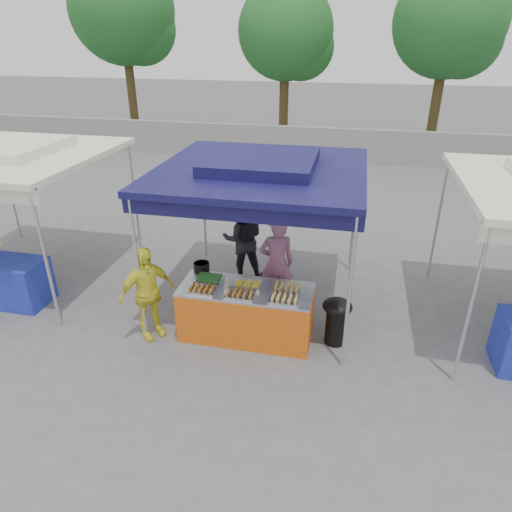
% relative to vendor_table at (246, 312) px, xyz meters
% --- Properties ---
extents(ground_plane, '(80.00, 80.00, 0.00)m').
position_rel_vendor_table_xyz_m(ground_plane, '(0.00, 0.10, -0.43)').
color(ground_plane, '#5D5C5F').
extents(back_wall, '(40.00, 0.25, 1.20)m').
position_rel_vendor_table_xyz_m(back_wall, '(0.00, 11.10, 0.17)').
color(back_wall, gray).
rests_on(back_wall, ground_plane).
extents(main_canopy, '(3.20, 3.20, 2.57)m').
position_rel_vendor_table_xyz_m(main_canopy, '(0.00, 1.07, 1.94)').
color(main_canopy, silver).
rests_on(main_canopy, ground_plane).
extents(neighbor_stall_left, '(3.20, 3.20, 2.57)m').
position_rel_vendor_table_xyz_m(neighbor_stall_left, '(-4.50, 0.67, 1.18)').
color(neighbor_stall_left, silver).
rests_on(neighbor_stall_left, ground_plane).
extents(tree_0, '(4.14, 4.14, 7.12)m').
position_rel_vendor_table_xyz_m(tree_0, '(-7.99, 13.22, 4.45)').
color(tree_0, '#433419').
rests_on(tree_0, ground_plane).
extents(tree_1, '(3.59, 3.54, 6.08)m').
position_rel_vendor_table_xyz_m(tree_1, '(-1.40, 13.00, 3.73)').
color(tree_1, '#433419').
rests_on(tree_1, ground_plane).
extents(tree_2, '(3.80, 3.79, 6.52)m').
position_rel_vendor_table_xyz_m(tree_2, '(4.27, 12.84, 4.03)').
color(tree_2, '#433419').
rests_on(tree_2, ground_plane).
extents(vendor_table, '(2.00, 0.80, 0.85)m').
position_rel_vendor_table_xyz_m(vendor_table, '(0.00, 0.00, 0.00)').
color(vendor_table, '#C75312').
rests_on(vendor_table, ground_plane).
extents(food_tray_fl, '(0.42, 0.30, 0.07)m').
position_rel_vendor_table_xyz_m(food_tray_fl, '(-0.61, -0.23, 0.46)').
color(food_tray_fl, silver).
rests_on(food_tray_fl, vendor_table).
extents(food_tray_fm, '(0.42, 0.30, 0.07)m').
position_rel_vendor_table_xyz_m(food_tray_fm, '(-0.03, -0.24, 0.46)').
color(food_tray_fm, silver).
rests_on(food_tray_fm, vendor_table).
extents(food_tray_fr, '(0.42, 0.30, 0.07)m').
position_rel_vendor_table_xyz_m(food_tray_fr, '(0.61, -0.24, 0.46)').
color(food_tray_fr, silver).
rests_on(food_tray_fr, vendor_table).
extents(food_tray_bl, '(0.42, 0.30, 0.07)m').
position_rel_vendor_table_xyz_m(food_tray_bl, '(-0.61, 0.10, 0.46)').
color(food_tray_bl, silver).
rests_on(food_tray_bl, vendor_table).
extents(food_tray_bm, '(0.42, 0.30, 0.07)m').
position_rel_vendor_table_xyz_m(food_tray_bm, '(0.01, 0.06, 0.46)').
color(food_tray_bm, silver).
rests_on(food_tray_bm, vendor_table).
extents(food_tray_br, '(0.42, 0.30, 0.07)m').
position_rel_vendor_table_xyz_m(food_tray_br, '(0.61, 0.09, 0.46)').
color(food_tray_br, silver).
rests_on(food_tray_br, vendor_table).
extents(cooking_pot, '(0.25, 0.25, 0.15)m').
position_rel_vendor_table_xyz_m(cooking_pot, '(-0.82, 0.38, 0.50)').
color(cooking_pot, black).
rests_on(cooking_pot, vendor_table).
extents(skewer_cup, '(0.08, 0.08, 0.10)m').
position_rel_vendor_table_xyz_m(skewer_cup, '(-0.24, -0.22, 0.47)').
color(skewer_cup, silver).
rests_on(skewer_cup, vendor_table).
extents(wok_burner, '(0.45, 0.45, 0.75)m').
position_rel_vendor_table_xyz_m(wok_burner, '(1.36, 0.12, 0.02)').
color(wok_burner, black).
rests_on(wok_burner, ground_plane).
extents(crate_left, '(0.55, 0.39, 0.33)m').
position_rel_vendor_table_xyz_m(crate_left, '(-0.31, 0.55, -0.26)').
color(crate_left, '#1423A7').
rests_on(crate_left, ground_plane).
extents(crate_right, '(0.49, 0.34, 0.29)m').
position_rel_vendor_table_xyz_m(crate_right, '(0.22, 0.54, -0.28)').
color(crate_right, '#1423A7').
rests_on(crate_right, ground_plane).
extents(crate_stacked, '(0.47, 0.33, 0.28)m').
position_rel_vendor_table_xyz_m(crate_stacked, '(0.22, 0.54, 0.01)').
color(crate_stacked, '#1423A7').
rests_on(crate_stacked, crate_right).
extents(vendor_woman, '(0.68, 0.55, 1.62)m').
position_rel_vendor_table_xyz_m(vendor_woman, '(0.29, 0.99, 0.38)').
color(vendor_woman, '#8D5A7B').
rests_on(vendor_woman, ground_plane).
extents(helper_man, '(0.91, 0.78, 1.62)m').
position_rel_vendor_table_xyz_m(helper_man, '(-0.49, 1.82, 0.38)').
color(helper_man, black).
rests_on(helper_man, ground_plane).
extents(customer_person, '(0.84, 0.92, 1.51)m').
position_rel_vendor_table_xyz_m(customer_person, '(-1.46, -0.31, 0.33)').
color(customer_person, yellow).
rests_on(customer_person, ground_plane).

